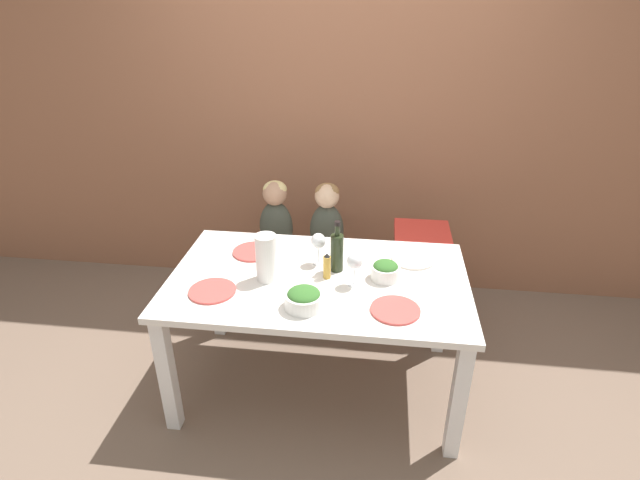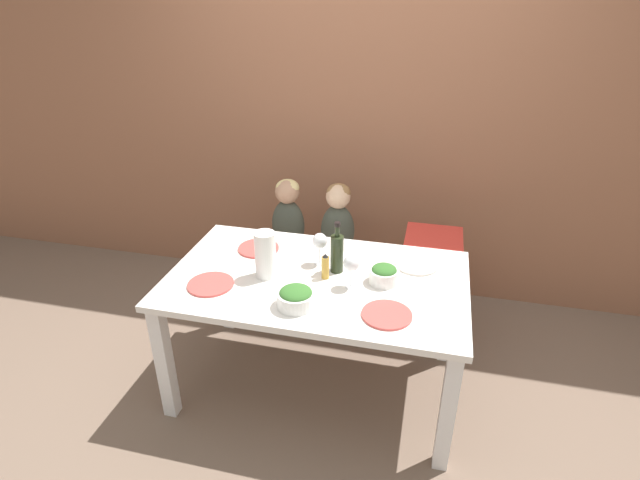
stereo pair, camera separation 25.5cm
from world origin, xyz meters
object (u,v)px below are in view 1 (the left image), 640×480
(chair_far_left, at_px, (278,261))
(person_child_left, at_px, (276,216))
(dinner_plate_back_right, at_px, (413,259))
(salad_bowl_large, at_px, (304,298))
(chair_right_highchair, at_px, (420,251))
(person_child_center, at_px, (327,218))
(wine_glass_near, at_px, (355,262))
(dinner_plate_front_right, at_px, (395,310))
(wine_glass_far, at_px, (318,242))
(dinner_plate_front_left, at_px, (212,291))
(salad_bowl_small, at_px, (385,270))
(chair_far_center, at_px, (326,264))
(wine_bottle, at_px, (337,251))
(dinner_plate_back_left, at_px, (253,252))
(paper_towel_roll, at_px, (266,258))

(chair_far_left, relative_size, person_child_left, 0.95)
(person_child_left, distance_m, dinner_plate_back_right, 0.98)
(salad_bowl_large, xyz_separation_m, dinner_plate_back_right, (0.53, 0.52, -0.04))
(chair_far_left, bearing_deg, chair_right_highchair, 0.00)
(person_child_left, xyz_separation_m, person_child_center, (0.33, 0.00, 0.00))
(wine_glass_near, relative_size, dinner_plate_front_right, 0.78)
(wine_glass_far, bearing_deg, dinner_plate_front_left, -144.39)
(wine_glass_far, distance_m, salad_bowl_small, 0.39)
(wine_glass_far, bearing_deg, chair_right_highchair, 43.33)
(chair_right_highchair, bearing_deg, chair_far_center, -180.00)
(wine_bottle, height_order, wine_glass_far, wine_bottle)
(person_child_center, bearing_deg, dinner_plate_back_left, -126.72)
(wine_bottle, distance_m, paper_towel_roll, 0.37)
(chair_right_highchair, bearing_deg, person_child_left, 179.92)
(chair_far_left, bearing_deg, salad_bowl_large, -70.99)
(person_child_left, relative_size, wine_glass_far, 2.75)
(wine_glass_near, relative_size, dinner_plate_back_right, 0.78)
(dinner_plate_back_right, bearing_deg, salad_bowl_small, -125.85)
(chair_far_left, distance_m, dinner_plate_back_left, 0.59)
(chair_far_center, bearing_deg, wine_glass_near, -73.48)
(salad_bowl_large, relative_size, dinner_plate_front_left, 0.78)
(chair_right_highchair, bearing_deg, wine_glass_far, -136.67)
(wine_bottle, bearing_deg, dinner_plate_front_left, -153.79)
(paper_towel_roll, bearing_deg, wine_bottle, 21.33)
(dinner_plate_back_left, bearing_deg, dinner_plate_front_left, -103.74)
(person_child_center, distance_m, wine_glass_near, 0.79)
(wine_bottle, distance_m, dinner_plate_front_right, 0.47)
(chair_far_center, xyz_separation_m, dinner_plate_front_left, (-0.46, -0.90, 0.33))
(salad_bowl_small, height_order, dinner_plate_back_left, salad_bowl_small)
(person_child_left, bearing_deg, salad_bowl_large, -71.01)
(salad_bowl_large, bearing_deg, chair_far_center, 90.16)
(chair_right_highchair, height_order, person_child_left, person_child_left)
(person_child_left, bearing_deg, dinner_plate_back_right, -28.10)
(wine_bottle, bearing_deg, dinner_plate_front_right, -48.03)
(person_child_center, xyz_separation_m, dinner_plate_front_left, (-0.46, -0.91, -0.01))
(chair_far_center, distance_m, dinner_plate_back_left, 0.69)
(dinner_plate_back_right, relative_size, dinner_plate_front_right, 1.00)
(salad_bowl_large, height_order, dinner_plate_back_left, salad_bowl_large)
(dinner_plate_front_right, bearing_deg, chair_far_center, 114.11)
(person_child_left, bearing_deg, salad_bowl_small, -43.45)
(chair_far_left, relative_size, wine_glass_far, 2.62)
(chair_far_center, xyz_separation_m, wine_glass_far, (0.02, -0.56, 0.46))
(chair_far_center, height_order, paper_towel_roll, paper_towel_roll)
(person_child_left, height_order, paper_towel_roll, paper_towel_roll)
(dinner_plate_front_right, bearing_deg, dinner_plate_back_left, 149.17)
(salad_bowl_large, bearing_deg, salad_bowl_small, 39.16)
(paper_towel_roll, bearing_deg, wine_glass_far, 38.55)
(wine_bottle, height_order, salad_bowl_large, wine_bottle)
(wine_glass_near, relative_size, dinner_plate_back_left, 0.78)
(chair_far_center, xyz_separation_m, dinner_plate_back_right, (0.53, -0.46, 0.33))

